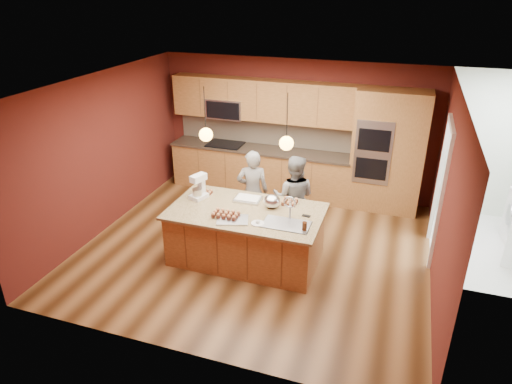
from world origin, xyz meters
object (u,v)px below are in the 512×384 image
(person_right, at_px, (294,198))
(stand_mixer, at_px, (199,188))
(island, at_px, (247,234))
(person_left, at_px, (253,192))
(mixing_bowl, at_px, (272,201))

(person_right, height_order, stand_mixer, person_right)
(island, bearing_deg, stand_mixer, 167.95)
(person_left, height_order, person_right, person_left)
(person_right, xyz_separation_m, mixing_bowl, (-0.18, -0.68, 0.22))
(person_right, bearing_deg, island, 55.16)
(stand_mixer, relative_size, mixing_bowl, 1.54)
(island, distance_m, mixing_bowl, 0.66)
(island, relative_size, mixing_bowl, 9.11)
(island, height_order, stand_mixer, stand_mixer)
(island, distance_m, stand_mixer, 1.07)
(person_left, height_order, mixing_bowl, person_left)
(person_right, bearing_deg, stand_mixer, 21.82)
(island, xyz_separation_m, person_left, (-0.22, 0.91, 0.30))
(person_left, bearing_deg, stand_mixer, 30.90)
(person_left, relative_size, stand_mixer, 3.77)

